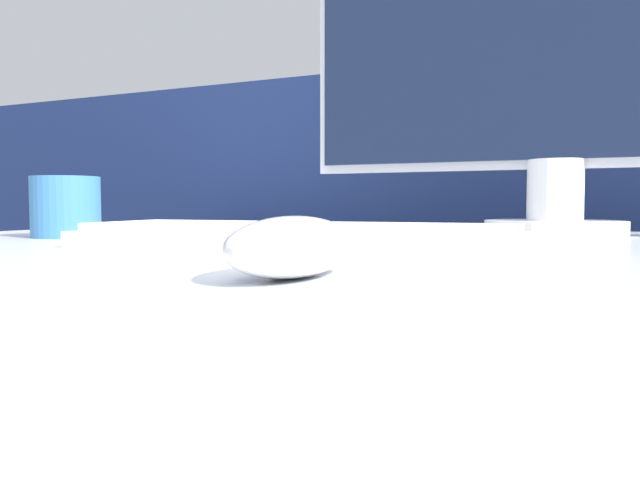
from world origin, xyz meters
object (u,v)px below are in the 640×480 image
(monitor, at_px, (559,21))
(computer_mouse_near, at_px, (293,246))
(keyboard, at_px, (298,236))
(mug, at_px, (66,207))

(monitor, bearing_deg, computer_mouse_near, -99.72)
(computer_mouse_near, height_order, keyboard, computer_mouse_near)
(computer_mouse_near, distance_m, mug, 0.52)
(keyboard, relative_size, mug, 5.39)
(computer_mouse_near, bearing_deg, monitor, 77.14)
(keyboard, distance_m, mug, 0.35)
(computer_mouse_near, relative_size, keyboard, 0.28)
(monitor, distance_m, mug, 0.68)
(keyboard, relative_size, monitor, 0.66)
(computer_mouse_near, distance_m, keyboard, 0.23)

